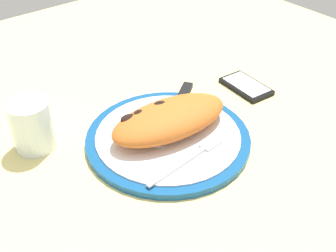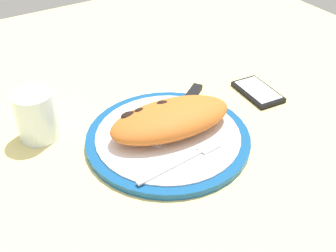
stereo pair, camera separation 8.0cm
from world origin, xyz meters
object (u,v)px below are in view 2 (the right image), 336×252
Objects in this scene: plate at (168,138)px; fork at (187,158)px; water_glass at (37,118)px; smartphone at (258,92)px; knife at (186,104)px; calzone at (170,119)px.

fork reaches higher than plate.
fork is 29.11cm from water_glass.
smartphone is at bearing 23.43° from fork.
water_glass reaches higher than plate.
water_glass is at bearing 163.71° from knife.
plate is 1.64× the size of knife.
knife is at bearing 36.94° from calzone.
calzone is 24.77cm from smartphone.
plate is at bearing -142.60° from knife.
calzone is 1.41× the size of fork.
calzone is at bearing 76.55° from fork.
smartphone is (17.43, -2.40, -1.52)cm from knife.
calzone is 24.88cm from water_glass.
fork is 1.49× the size of smartphone.
smartphone is 46.69cm from water_glass.
water_glass reaches higher than fork.
knife reaches higher than plate.
smartphone is (24.35, 2.80, -3.59)cm from calzone.
smartphone is (26.41, 11.45, -1.23)cm from fork.
knife is (6.92, 5.20, -2.07)cm from calzone.
plate is 3.23× the size of water_glass.
fork is 28.81cm from smartphone.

